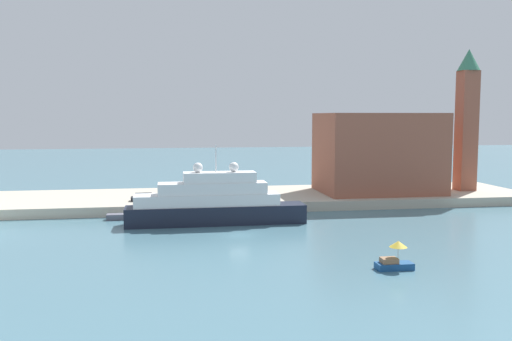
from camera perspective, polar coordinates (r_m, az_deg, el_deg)
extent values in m
plane|color=slate|center=(71.66, -1.68, -6.73)|extent=(400.00, 400.00, 0.00)
cube|color=#B7AD99|center=(97.76, -3.73, -2.94)|extent=(110.00, 21.67, 1.57)
cube|color=black|center=(79.27, -4.12, -4.55)|extent=(25.49, 4.28, 2.69)
cube|color=white|center=(78.81, -5.05, -3.02)|extent=(20.39, 3.94, 1.66)
cube|color=white|center=(78.64, -4.51, -1.82)|extent=(15.30, 3.59, 1.63)
cube|color=white|center=(78.54, -3.77, -0.69)|extent=(10.20, 3.25, 1.47)
cylinder|color=silver|center=(78.25, -4.16, 1.24)|extent=(0.16, 0.16, 3.85)
sphere|color=white|center=(78.62, -2.30, 0.36)|extent=(1.37, 1.37, 1.37)
sphere|color=white|center=(78.18, -6.01, 0.31)|extent=(1.37, 1.37, 1.37)
cube|color=navy|center=(58.00, 14.05, -9.53)|extent=(3.71, 1.58, 0.68)
cube|color=#8C6647|center=(57.63, 13.55, -8.99)|extent=(1.63, 1.26, 0.52)
cylinder|color=#B2B2B2|center=(57.86, 14.42, -8.42)|extent=(0.06, 0.06, 1.58)
cone|color=gold|center=(57.61, 14.45, -7.35)|extent=(1.79, 1.79, 0.63)
cube|color=#595966|center=(84.93, -13.37, -4.64)|extent=(5.22, 1.69, 0.84)
cube|color=#93513D|center=(102.38, 12.47, 1.79)|extent=(20.79, 14.70, 14.29)
cube|color=#93513D|center=(109.51, 20.85, 3.83)|extent=(3.14, 3.14, 22.03)
cone|color=#387A5B|center=(109.95, 21.09, 10.59)|extent=(4.08, 4.08, 3.89)
cube|color=black|center=(92.13, -11.37, -2.85)|extent=(4.43, 1.72, 0.70)
cube|color=#262D33|center=(92.05, -11.52, -2.47)|extent=(2.66, 1.55, 0.55)
cylinder|color=#334C8C|center=(91.04, -8.51, -2.64)|extent=(0.36, 0.36, 1.52)
sphere|color=tan|center=(90.92, -8.51, -2.09)|extent=(0.24, 0.24, 0.24)
cylinder|color=black|center=(88.08, -5.00, -3.14)|extent=(0.42, 0.42, 0.74)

